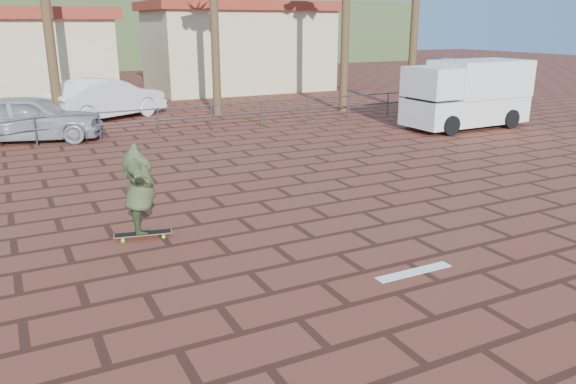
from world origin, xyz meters
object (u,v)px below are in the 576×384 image
at_px(skateboarder, 139,189).
at_px(campervan, 467,93).
at_px(longboard, 143,234).
at_px(car_white, 106,99).
at_px(car_silver, 30,118).

distance_m(skateboarder, campervan, 14.96).
distance_m(longboard, skateboarder, 0.87).
bearing_deg(car_white, longboard, 144.15).
bearing_deg(car_silver, skateboarder, -156.62).
bearing_deg(car_white, skateboarder, 144.15).
bearing_deg(longboard, campervan, 35.12).
xyz_separation_m(campervan, car_silver, (-14.92, 4.73, -0.53)).
xyz_separation_m(longboard, campervan, (13.70, 6.00, 1.23)).
bearing_deg(longboard, skateboarder, -15.10).
bearing_deg(car_white, car_silver, 110.32).
height_order(skateboarder, car_silver, skateboarder).
xyz_separation_m(skateboarder, campervan, (13.70, 6.00, 0.37)).
bearing_deg(campervan, car_silver, 161.15).
bearing_deg(car_silver, longboard, -156.62).
distance_m(campervan, car_silver, 15.66).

